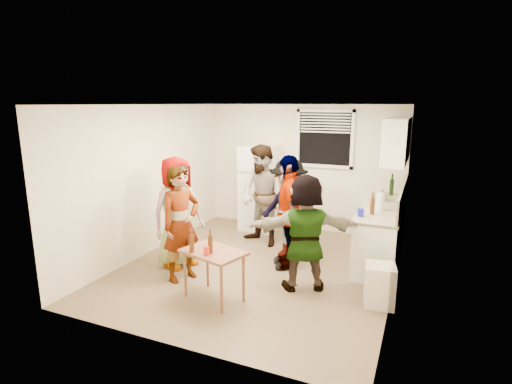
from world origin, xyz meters
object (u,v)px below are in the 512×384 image
at_px(red_cup, 207,254).
at_px(blue_cup, 360,216).
at_px(guest_stripe, 183,278).
at_px(guest_black, 287,266).
at_px(trash_bin, 379,287).
at_px(beer_bottle_table, 192,251).
at_px(beer_bottle_counter, 372,214).
at_px(refrigerator, 260,188).
at_px(guest_orange, 304,288).
at_px(wine_bottle, 391,195).
at_px(guest_back_right, 288,256).
at_px(guest_grey, 180,264).
at_px(serving_table, 215,299).
at_px(kettle, 382,201).
at_px(guest_back_left, 262,244).

bearing_deg(red_cup, blue_cup, 46.17).
height_order(guest_stripe, guest_black, guest_black).
bearing_deg(trash_bin, beer_bottle_table, -160.54).
bearing_deg(beer_bottle_counter, refrigerator, 150.79).
bearing_deg(guest_orange, beer_bottle_table, 9.95).
bearing_deg(wine_bottle, guest_back_right, -137.17).
bearing_deg(guest_grey, guest_back_right, -31.34).
bearing_deg(serving_table, guest_grey, 143.59).
bearing_deg(beer_bottle_counter, guest_orange, -128.02).
bearing_deg(guest_back_right, guest_black, -56.49).
bearing_deg(red_cup, guest_stripe, 144.45).
height_order(blue_cup, guest_black, blue_cup).
distance_m(refrigerator, guest_black, 2.17).
distance_m(beer_bottle_table, guest_black, 1.84).
relative_size(beer_bottle_table, guest_stripe, 0.13).
bearing_deg(guest_back_right, guest_stripe, -112.91).
distance_m(guest_stripe, guest_back_right, 1.83).
height_order(blue_cup, guest_back_right, blue_cup).
xyz_separation_m(wine_bottle, serving_table, (-1.89, -3.16, -0.90)).
bearing_deg(wine_bottle, guest_black, -127.60).
xyz_separation_m(red_cup, guest_grey, (-1.06, 0.93, -0.67)).
height_order(trash_bin, guest_orange, trash_bin).
bearing_deg(guest_grey, guest_stripe, -116.25).
bearing_deg(red_cup, guest_grey, 138.62).
relative_size(refrigerator, guest_orange, 1.05).
xyz_separation_m(guest_grey, guest_black, (1.61, 0.62, 0.00)).
height_order(kettle, guest_back_right, kettle).
relative_size(beer_bottle_table, guest_back_left, 0.12).
bearing_deg(refrigerator, guest_stripe, -92.40).
distance_m(serving_table, guest_orange, 1.25).
bearing_deg(wine_bottle, beer_bottle_table, -123.08).
xyz_separation_m(refrigerator, guest_orange, (1.60, -2.27, -0.85)).
bearing_deg(guest_stripe, guest_back_left, 7.65).
relative_size(blue_cup, guest_orange, 0.08).
height_order(refrigerator, guest_back_right, refrigerator).
bearing_deg(guest_stripe, red_cup, -102.27).
bearing_deg(trash_bin, kettle, 96.25).
relative_size(beer_bottle_counter, beer_bottle_table, 1.13).
height_order(kettle, serving_table, kettle).
xyz_separation_m(trash_bin, red_cup, (-2.02, -0.82, 0.42)).
distance_m(kettle, guest_black, 1.99).
bearing_deg(guest_back_right, serving_table, -87.28).
relative_size(refrigerator, wine_bottle, 5.80).
distance_m(guest_back_right, guest_black, 0.41).
bearing_deg(beer_bottle_table, guest_back_left, 89.23).
distance_m(red_cup, guest_black, 1.78).
xyz_separation_m(guest_stripe, guest_back_left, (0.51, 1.82, 0.00)).
xyz_separation_m(beer_bottle_counter, serving_table, (-1.74, -1.73, -0.90)).
relative_size(guest_stripe, guest_back_right, 1.00).
relative_size(guest_stripe, guest_black, 0.94).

